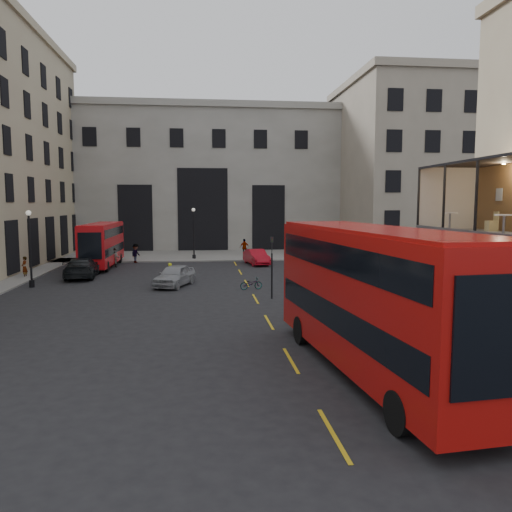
{
  "coord_description": "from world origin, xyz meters",
  "views": [
    {
      "loc": [
        -5.27,
        -17.75,
        5.82
      ],
      "look_at": [
        -2.34,
        8.65,
        3.0
      ],
      "focal_mm": 35.0,
      "sensor_mm": 36.0,
      "label": 1
    }
  ],
  "objects": [
    {
      "name": "ground",
      "position": [
        0.0,
        0.0,
        0.0
      ],
      "size": [
        140.0,
        140.0,
        0.0
      ],
      "primitive_type": "plane",
      "color": "black",
      "rests_on": "ground"
    },
    {
      "name": "host_frontage",
      "position": [
        6.5,
        0.0,
        2.25
      ],
      "size": [
        3.0,
        11.0,
        4.5
      ],
      "primitive_type": "cube",
      "color": "tan",
      "rests_on": "ground"
    },
    {
      "name": "cafe_floor",
      "position": [
        6.5,
        0.0,
        4.55
      ],
      "size": [
        3.0,
        10.0,
        0.1
      ],
      "primitive_type": "cube",
      "color": "slate",
      "rests_on": "host_frontage"
    },
    {
      "name": "gateway",
      "position": [
        -5.0,
        47.99,
        9.39
      ],
      "size": [
        35.0,
        10.6,
        18.0
      ],
      "color": "#A19E96",
      "rests_on": "ground"
    },
    {
      "name": "building_right",
      "position": [
        20.0,
        39.97,
        10.39
      ],
      "size": [
        16.6,
        18.6,
        20.0
      ],
      "color": "gray",
      "rests_on": "ground"
    },
    {
      "name": "pavement_far",
      "position": [
        -6.0,
        38.0,
        0.06
      ],
      "size": [
        40.0,
        12.0,
        0.12
      ],
      "primitive_type": "cube",
      "color": "slate",
      "rests_on": "ground"
    },
    {
      "name": "traffic_light_near",
      "position": [
        -1.0,
        12.0,
        2.42
      ],
      "size": [
        0.16,
        0.2,
        3.8
      ],
      "color": "black",
      "rests_on": "ground"
    },
    {
      "name": "traffic_light_far",
      "position": [
        -15.0,
        28.0,
        2.42
      ],
      "size": [
        0.16,
        0.2,
        3.8
      ],
      "color": "black",
      "rests_on": "ground"
    },
    {
      "name": "street_lamp_a",
      "position": [
        -17.0,
        18.0,
        2.39
      ],
      "size": [
        0.36,
        0.36,
        5.33
      ],
      "color": "black",
      "rests_on": "ground"
    },
    {
      "name": "street_lamp_b",
      "position": [
        -6.0,
        34.0,
        2.39
      ],
      "size": [
        0.36,
        0.36,
        5.33
      ],
      "color": "black",
      "rests_on": "ground"
    },
    {
      "name": "bus_near",
      "position": [
        0.5,
        -1.68,
        2.81
      ],
      "size": [
        4.07,
        12.76,
        5.0
      ],
      "color": "#A40E0B",
      "rests_on": "ground"
    },
    {
      "name": "bus_far",
      "position": [
        -14.22,
        28.79,
        2.25
      ],
      "size": [
        2.36,
        10.04,
        4.0
      ],
      "color": "red",
      "rests_on": "ground"
    },
    {
      "name": "car_a",
      "position": [
        -7.15,
        17.36,
        0.76
      ],
      "size": [
        3.21,
        4.82,
        1.52
      ],
      "primitive_type": "imported",
      "rotation": [
        0.0,
        0.0,
        -0.35
      ],
      "color": "#92959A",
      "rests_on": "ground"
    },
    {
      "name": "car_b",
      "position": [
        -0.04,
        29.02,
        0.73
      ],
      "size": [
        2.32,
        4.65,
        1.46
      ],
      "primitive_type": "imported",
      "rotation": [
        0.0,
        0.0,
        0.18
      ],
      "color": "#A70A17",
      "rests_on": "ground"
    },
    {
      "name": "car_c",
      "position": [
        -14.54,
        22.18,
        0.8
      ],
      "size": [
        2.63,
        5.67,
        1.6
      ],
      "primitive_type": "imported",
      "rotation": [
        0.0,
        0.0,
        3.21
      ],
      "color": "black",
      "rests_on": "ground"
    },
    {
      "name": "bicycle",
      "position": [
        -1.92,
        15.4,
        0.4
      ],
      "size": [
        1.61,
        0.83,
        0.8
      ],
      "primitive_type": "imported",
      "rotation": [
        0.0,
        0.0,
        1.77
      ],
      "color": "gray",
      "rests_on": "ground"
    },
    {
      "name": "cyclist",
      "position": [
        -7.48,
        18.42,
        0.76
      ],
      "size": [
        0.51,
        0.64,
        1.53
      ],
      "primitive_type": "imported",
      "rotation": [
        0.0,
        0.0,
        1.86
      ],
      "color": "yellow",
      "rests_on": "ground"
    },
    {
      "name": "pedestrian_a",
      "position": [
        -13.09,
        28.32,
        0.89
      ],
      "size": [
        0.87,
        0.69,
        1.78
      ],
      "primitive_type": "imported",
      "rotation": [
        0.0,
        0.0,
        0.01
      ],
      "color": "gray",
      "rests_on": "ground"
    },
    {
      "name": "pedestrian_b",
      "position": [
        -11.62,
        31.71,
        0.93
      ],
      "size": [
        1.13,
        1.38,
        1.86
      ],
      "primitive_type": "imported",
      "rotation": [
        0.0,
        0.0,
        1.14
      ],
      "color": "gray",
      "rests_on": "ground"
    },
    {
      "name": "pedestrian_c",
      "position": [
        -0.49,
        36.87,
        0.95
      ],
      "size": [
        1.19,
        0.73,
        1.9
      ],
      "primitive_type": "imported",
      "rotation": [
        0.0,
        0.0,
        3.39
      ],
      "color": "gray",
      "rests_on": "ground"
    },
    {
      "name": "pedestrian_d",
      "position": [
        7.02,
        35.11,
        0.94
      ],
      "size": [
        0.83,
        1.05,
        1.87
      ],
      "primitive_type": "imported",
      "rotation": [
        0.0,
        0.0,
        1.86
      ],
      "color": "gray",
      "rests_on": "ground"
    },
    {
      "name": "pedestrian_e",
      "position": [
        -19.0,
        22.58,
        0.84
      ],
      "size": [
        0.41,
        0.62,
        1.68
      ],
      "primitive_type": "imported",
      "rotation": [
        0.0,
        0.0,
        4.69
      ],
      "color": "gray",
      "rests_on": "ground"
    },
    {
      "name": "cafe_table_mid",
      "position": [
        5.65,
        -0.78,
        5.14
      ],
      "size": [
        0.65,
        0.65,
        0.82
      ],
      "color": "white",
      "rests_on": "cafe_floor"
    },
    {
      "name": "cafe_table_far",
      "position": [
        5.71,
        3.29,
        5.14
      ],
      "size": [
        0.65,
        0.65,
        0.81
      ],
      "color": "beige",
      "rests_on": "cafe_floor"
    },
    {
      "name": "cafe_chair_d",
      "position": [
        7.42,
        2.84,
        4.86
      ],
      "size": [
        0.46,
        0.46,
        0.86
      ],
      "color": "tan",
      "rests_on": "cafe_floor"
    }
  ]
}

